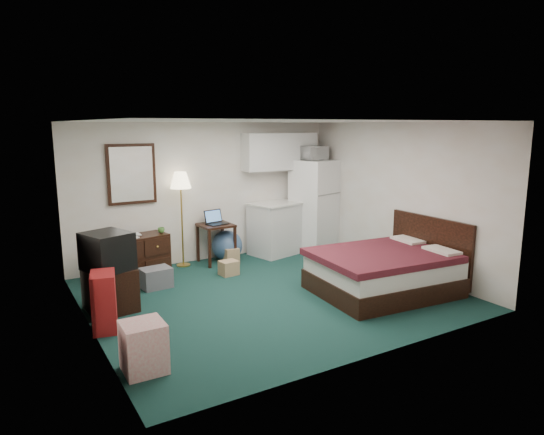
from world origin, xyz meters
TOP-DOWN VIEW (x-y plane):
  - floor at (0.00, 0.00)m, footprint 5.00×4.50m
  - ceiling at (0.00, 0.00)m, footprint 5.00×4.50m
  - walls at (0.00, 0.00)m, footprint 5.01×4.51m
  - mirror at (-1.35, 2.22)m, footprint 0.80×0.06m
  - upper_cabinets at (1.45, 2.08)m, footprint 1.50×0.35m
  - headboard at (2.46, -0.79)m, footprint 0.06×1.56m
  - dresser at (-1.44, 1.81)m, footprint 1.08×0.66m
  - floor_lamp at (-0.57, 2.05)m, footprint 0.41×0.41m
  - desk at (0.02, 1.93)m, footprint 0.57×0.57m
  - exercise_ball at (0.25, 1.96)m, footprint 0.69×0.69m
  - kitchen_counter at (1.25, 1.91)m, footprint 1.02×0.86m
  - fridge at (2.07, 1.78)m, footprint 0.91×0.91m
  - bed at (1.48, -0.79)m, footprint 2.04×1.66m
  - tv_stand at (-2.15, 0.55)m, footprint 0.65×0.69m
  - suitcase at (-2.35, -0.08)m, footprint 0.37×0.49m
  - retail_box at (-2.23, -1.31)m, footprint 0.42×0.42m
  - file_bin at (-1.34, 1.14)m, footprint 0.47×0.36m
  - cardboard_box_a at (-0.11, 1.15)m, footprint 0.30×0.27m
  - cardboard_box_b at (0.21, 1.75)m, footprint 0.26×0.30m
  - laptop at (0.03, 1.89)m, footprint 0.41×0.35m
  - crt_tv at (-2.16, 0.51)m, footprint 0.70×0.73m
  - microwave at (2.06, 1.80)m, footprint 0.52×0.33m
  - book_a at (-1.63, 1.70)m, footprint 0.18×0.06m
  - book_b at (-1.53, 1.88)m, footprint 0.17×0.02m
  - mug at (-1.01, 1.85)m, footprint 0.14×0.13m

SIDE VIEW (x-z plane):
  - floor at x=0.00m, z-range -0.01..0.01m
  - cardboard_box_a at x=-0.11m, z-range 0.00..0.24m
  - cardboard_box_b at x=0.21m, z-range 0.00..0.29m
  - file_bin at x=-1.34m, z-range 0.00..0.31m
  - retail_box at x=-2.23m, z-range 0.00..0.51m
  - exercise_ball at x=0.25m, z-range 0.00..0.56m
  - tv_stand at x=-2.15m, z-range 0.00..0.58m
  - bed at x=1.48m, z-range 0.00..0.62m
  - dresser at x=-1.44m, z-range 0.00..0.68m
  - desk at x=0.02m, z-range 0.00..0.71m
  - suitcase at x=-2.35m, z-range 0.00..0.72m
  - kitchen_counter at x=1.25m, z-range 0.00..0.97m
  - headboard at x=2.46m, z-range 0.05..1.05m
  - mug at x=-1.01m, z-range 0.68..0.80m
  - book_b at x=-1.53m, z-range 0.68..0.92m
  - book_a at x=-1.63m, z-range 0.68..0.93m
  - crt_tv at x=-2.16m, z-range 0.58..1.08m
  - floor_lamp at x=-0.57m, z-range 0.00..1.66m
  - laptop at x=0.03m, z-range 0.71..0.95m
  - fridge at x=2.07m, z-range 0.00..1.78m
  - walls at x=0.00m, z-range 0.00..2.50m
  - mirror at x=-1.35m, z-range 1.15..2.15m
  - microwave at x=2.06m, z-range 1.78..2.11m
  - upper_cabinets at x=1.45m, z-range 1.60..2.30m
  - ceiling at x=0.00m, z-range 2.50..2.50m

